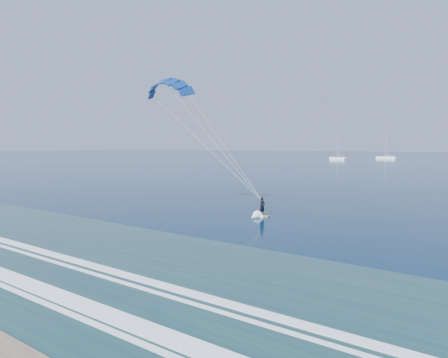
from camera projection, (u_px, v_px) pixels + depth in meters
kitesurfer_rig at (210, 138)px, 42.15m from camera, size 14.92×5.85×15.68m
sailboat_0 at (338, 158)px, 201.23m from camera, size 7.77×2.40×10.80m
sailboat_1 at (386, 157)px, 213.33m from camera, size 9.60×2.40×12.82m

